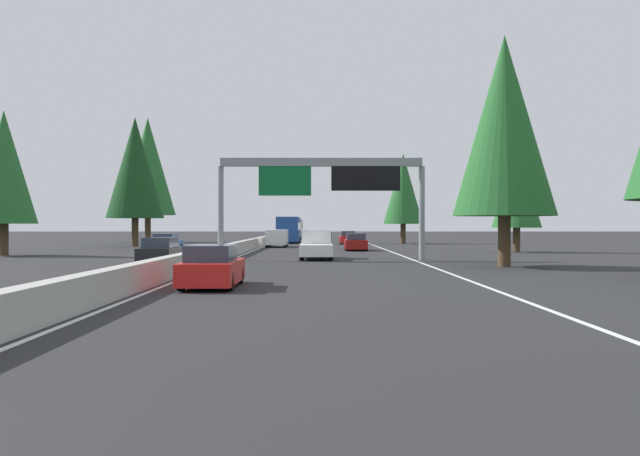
% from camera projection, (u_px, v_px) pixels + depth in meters
% --- Properties ---
extents(ground_plane, '(320.00, 320.00, 0.00)m').
position_uv_depth(ground_plane, '(259.00, 248.00, 64.79)').
color(ground_plane, '#262628').
extents(median_barrier, '(180.00, 0.56, 0.90)m').
position_uv_depth(median_barrier, '(271.00, 239.00, 84.79)').
color(median_barrier, '#ADAAA3').
rests_on(median_barrier, ground).
extents(shoulder_stripe_right, '(160.00, 0.16, 0.01)m').
position_uv_depth(shoulder_stripe_right, '(372.00, 244.00, 74.81)').
color(shoulder_stripe_right, silver).
rests_on(shoulder_stripe_right, ground).
extents(shoulder_stripe_median, '(160.00, 0.16, 0.01)m').
position_uv_depth(shoulder_stripe_median, '(269.00, 244.00, 74.79)').
color(shoulder_stripe_median, silver).
rests_on(shoulder_stripe_median, ground).
extents(sign_gantry_overhead, '(0.50, 12.68, 6.24)m').
position_uv_depth(sign_gantry_overhead, '(324.00, 179.00, 41.56)').
color(sign_gantry_overhead, gray).
rests_on(sign_gantry_overhead, ground).
extents(sedan_mid_left, '(4.40, 1.80, 1.47)m').
position_uv_depth(sedan_mid_left, '(212.00, 267.00, 23.54)').
color(sedan_mid_left, red).
rests_on(sedan_mid_left, ground).
extents(pickup_distant_b, '(5.60, 2.00, 1.86)m').
position_uv_depth(pickup_distant_b, '(316.00, 244.00, 43.19)').
color(pickup_distant_b, white).
rests_on(pickup_distant_b, ground).
extents(sedan_mid_center, '(4.40, 1.80, 1.47)m').
position_uv_depth(sedan_mid_center, '(348.00, 238.00, 76.86)').
color(sedan_mid_center, red).
rests_on(sedan_mid_center, ground).
extents(bus_mid_right, '(11.50, 2.55, 3.10)m').
position_uv_depth(bus_mid_right, '(289.00, 229.00, 83.25)').
color(bus_mid_right, '#1E4793').
rests_on(bus_mid_right, ground).
extents(minivan_near_right, '(5.00, 1.95, 1.69)m').
position_uv_depth(minivan_near_right, '(277.00, 237.00, 66.44)').
color(minivan_near_right, white).
rests_on(minivan_near_right, ground).
extents(sedan_far_left, '(4.40, 1.80, 1.47)m').
position_uv_depth(sedan_far_left, '(356.00, 242.00, 57.41)').
color(sedan_far_left, maroon).
rests_on(sedan_far_left, ground).
extents(box_truck_near_center, '(8.50, 2.40, 2.95)m').
position_uv_depth(box_truck_near_center, '(294.00, 229.00, 102.11)').
color(box_truck_near_center, white).
rests_on(box_truck_near_center, ground).
extents(sedan_far_center, '(4.40, 1.80, 1.47)m').
position_uv_depth(sedan_far_center, '(315.00, 236.00, 93.07)').
color(sedan_far_center, maroon).
rests_on(sedan_far_center, ground).
extents(oncoming_near, '(4.40, 1.80, 1.47)m').
position_uv_depth(oncoming_near, '(161.00, 252.00, 37.60)').
color(oncoming_near, black).
rests_on(oncoming_near, ground).
extents(oncoming_far, '(4.40, 1.80, 1.47)m').
position_uv_depth(oncoming_far, '(166.00, 244.00, 53.90)').
color(oncoming_far, '#1E4793').
rests_on(oncoming_far, ground).
extents(conifer_right_near, '(5.25, 5.25, 11.94)m').
position_uv_depth(conifer_right_near, '(504.00, 126.00, 34.96)').
color(conifer_right_near, '#4C3823').
rests_on(conifer_right_near, ground).
extents(conifer_right_mid, '(3.88, 3.88, 8.83)m').
position_uv_depth(conifer_right_mid, '(517.00, 185.00, 53.96)').
color(conifer_right_mid, '#4C3823').
rests_on(conifer_right_mid, ground).
extents(conifer_right_far, '(4.57, 4.57, 10.38)m').
position_uv_depth(conifer_right_far, '(403.00, 189.00, 78.37)').
color(conifer_right_far, '#4C3823').
rests_on(conifer_right_far, ground).
extents(conifer_left_near, '(4.50, 4.50, 10.23)m').
position_uv_depth(conifer_left_near, '(4.00, 167.00, 47.76)').
color(conifer_left_near, '#4C3823').
rests_on(conifer_left_near, ground).
extents(conifer_left_mid, '(5.70, 5.70, 12.95)m').
position_uv_depth(conifer_left_mid, '(135.00, 168.00, 67.92)').
color(conifer_left_mid, '#4C3823').
rests_on(conifer_left_mid, ground).
extents(conifer_left_far, '(6.82, 6.82, 15.49)m').
position_uv_depth(conifer_left_far, '(148.00, 166.00, 84.37)').
color(conifer_left_far, '#4C3823').
rests_on(conifer_left_far, ground).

